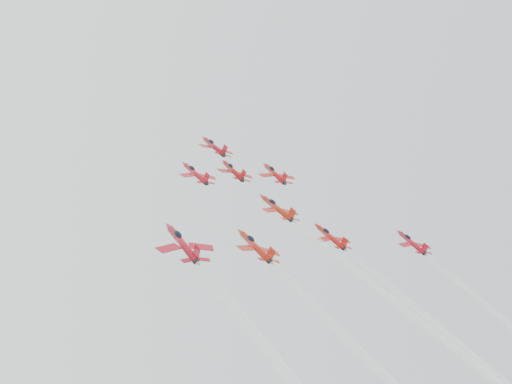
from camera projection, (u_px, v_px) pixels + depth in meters
jet_lead at (214, 146)px, 167.63m from camera, size 10.49×13.33×8.83m
jet_row2_left at (195, 173)px, 143.92m from camera, size 9.25×11.75×7.78m
jet_row2_center at (233, 170)px, 153.48m from camera, size 9.77×12.41×8.22m
jet_row2_right at (275, 173)px, 160.90m from camera, size 10.05×12.77×8.46m
jet_center at (419, 340)px, 101.30m from camera, size 9.72×90.39×56.74m
jet_rear_right at (476, 365)px, 99.08m from camera, size 8.55×79.53×49.92m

